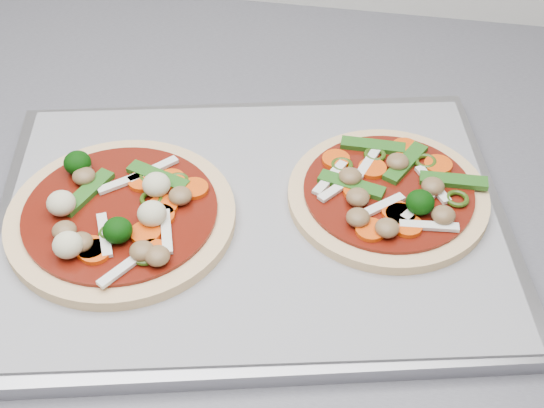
# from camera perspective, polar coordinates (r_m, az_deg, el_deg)

# --- Properties ---
(base_cabinet) EXTENTS (3.60, 0.60, 0.86)m
(base_cabinet) POSITION_cam_1_polar(r_m,az_deg,el_deg) (1.15, -14.61, -13.43)
(base_cabinet) COLOR silver
(base_cabinet) RESTS_ON ground
(baking_tray) EXTENTS (0.50, 0.41, 0.01)m
(baking_tray) POSITION_cam_1_polar(r_m,az_deg,el_deg) (0.65, -1.56, -1.32)
(baking_tray) COLOR #939297
(baking_tray) RESTS_ON countertop
(parchment) EXTENTS (0.47, 0.39, 0.00)m
(parchment) POSITION_cam_1_polar(r_m,az_deg,el_deg) (0.65, -1.57, -0.81)
(parchment) COLOR gray
(parchment) RESTS_ON baking_tray
(pizza_left) EXTENTS (0.22, 0.22, 0.03)m
(pizza_left) POSITION_cam_1_polar(r_m,az_deg,el_deg) (0.64, -11.36, -0.77)
(pizza_left) COLOR #EFC386
(pizza_left) RESTS_ON parchment
(pizza_right) EXTENTS (0.18, 0.18, 0.03)m
(pizza_right) POSITION_cam_1_polar(r_m,az_deg,el_deg) (0.66, 8.80, 0.79)
(pizza_right) COLOR #EFC386
(pizza_right) RESTS_ON parchment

